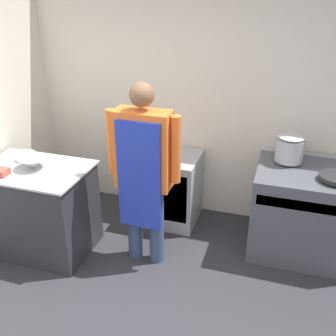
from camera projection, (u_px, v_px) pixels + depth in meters
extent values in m
cube|color=silver|center=(195.00, 98.00, 4.22)|extent=(8.00, 0.05, 2.70)
cube|color=#2D2D33|center=(40.00, 210.00, 3.89)|extent=(0.99, 0.69, 0.88)
cube|color=#B2B5BC|center=(33.00, 169.00, 3.70)|extent=(1.04, 0.72, 0.02)
cube|color=#4C4F56|center=(305.00, 211.00, 3.87)|extent=(1.00, 0.80, 0.88)
cube|color=#B2B5BC|center=(310.00, 206.00, 3.42)|extent=(0.92, 0.03, 0.10)
cube|color=#B2B5BC|center=(312.00, 155.00, 4.00)|extent=(1.00, 0.03, 0.02)
cube|color=#A8ADB2|center=(173.00, 188.00, 4.39)|extent=(0.56, 0.58, 0.79)
cube|color=silver|center=(165.00, 198.00, 4.13)|extent=(0.48, 0.02, 0.55)
cylinder|color=#38476B|center=(135.00, 221.00, 3.78)|extent=(0.14, 0.14, 0.81)
cylinder|color=#38476B|center=(157.00, 225.00, 3.72)|extent=(0.14, 0.14, 0.81)
cube|color=orange|center=(143.00, 150.00, 3.42)|extent=(0.50, 0.22, 0.71)
cube|color=#2338B2|center=(139.00, 177.00, 3.41)|extent=(0.40, 0.02, 1.02)
cylinder|color=orange|center=(112.00, 142.00, 3.48)|extent=(0.09, 0.09, 0.60)
cylinder|color=orange|center=(176.00, 150.00, 3.32)|extent=(0.09, 0.09, 0.60)
sphere|color=brown|center=(142.00, 95.00, 3.21)|extent=(0.21, 0.21, 0.21)
cone|color=#B2B5BC|center=(33.00, 163.00, 3.68)|extent=(0.27, 0.27, 0.11)
cone|color=#B2B5BC|center=(27.00, 156.00, 3.86)|extent=(0.18, 0.18, 0.07)
cube|color=#B24C3F|center=(1.00, 172.00, 3.56)|extent=(0.12, 0.12, 0.06)
cylinder|color=#B2B5BC|center=(290.00, 150.00, 3.80)|extent=(0.27, 0.27, 0.23)
ellipsoid|color=#B2B5BC|center=(292.00, 137.00, 3.74)|extent=(0.26, 0.26, 0.05)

